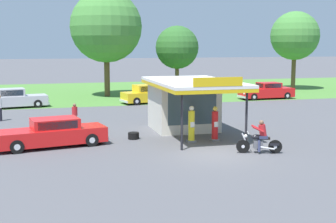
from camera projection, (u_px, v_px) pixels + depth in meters
name	position (u px, v px, depth m)	size (l,w,h in m)	color
ground_plane	(214.00, 154.00, 21.54)	(300.00, 300.00, 0.00)	#4C4C51
grass_verge_strip	(116.00, 91.00, 50.18)	(120.00, 24.00, 0.01)	#477A33
service_station_kiosk	(186.00, 101.00, 27.03)	(4.28, 7.65, 3.54)	beige
gas_pump_nearside	(191.00, 126.00, 24.00)	(0.44, 0.44, 1.93)	slate
gas_pump_offside	(215.00, 125.00, 24.35)	(0.44, 0.44, 1.85)	slate
motorcycle_with_rider	(260.00, 140.00, 21.56)	(2.07, 0.89, 1.58)	black
featured_classic_sedan	(52.00, 134.00, 22.96)	(5.70, 2.68, 1.44)	red
parked_car_back_row_left	(13.00, 99.00, 37.02)	(5.65, 2.60, 1.57)	#B7B7BC
parked_car_back_row_far_right	(149.00, 95.00, 40.08)	(5.33, 2.80, 1.61)	gold
parked_car_back_row_far_left	(267.00, 91.00, 43.12)	(5.38, 2.03, 1.54)	red
bystander_standing_back_lot	(0.00, 107.00, 30.59)	(0.34, 0.34, 1.77)	black
bystander_chatting_near_pumps	(75.00, 115.00, 28.16)	(0.34, 0.34, 1.51)	brown
tree_oak_far_left	(177.00, 47.00, 48.10)	(4.52, 4.52, 7.04)	brown
tree_oak_far_right	(295.00, 37.00, 51.44)	(5.46, 5.46, 8.78)	brown
tree_oak_centre	(106.00, 29.00, 44.52)	(6.96, 6.96, 10.28)	brown
spare_tire_stack	(134.00, 136.00, 24.86)	(0.60, 0.60, 0.36)	black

